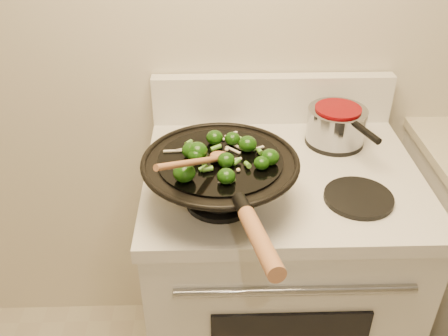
{
  "coord_description": "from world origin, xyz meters",
  "views": [
    {
      "loc": [
        -0.44,
        -0.01,
        1.7
      ],
      "look_at": [
        -0.41,
        1.02,
        1.03
      ],
      "focal_mm": 40.0,
      "sensor_mm": 36.0,
      "label": 1
    }
  ],
  "objects": [
    {
      "name": "stove",
      "position": [
        -0.24,
        1.17,
        0.47
      ],
      "size": [
        0.78,
        0.67,
        1.08
      ],
      "color": "white",
      "rests_on": "ground"
    },
    {
      "name": "wok",
      "position": [
        -0.42,
        1.02,
        1.0
      ],
      "size": [
        0.39,
        0.65,
        0.19
      ],
      "color": "black",
      "rests_on": "stove"
    },
    {
      "name": "stirfry",
      "position": [
        -0.42,
        1.01,
        1.07
      ],
      "size": [
        0.28,
        0.26,
        0.05
      ],
      "color": "#133909",
      "rests_on": "wok"
    },
    {
      "name": "wooden_spoon",
      "position": [
        -0.45,
        0.96,
        1.09
      ],
      "size": [
        0.18,
        0.23,
        0.11
      ],
      "color": "#A1673F",
      "rests_on": "wok"
    },
    {
      "name": "saucepan",
      "position": [
        -0.06,
        1.32,
        0.99
      ],
      "size": [
        0.18,
        0.28,
        0.11
      ],
      "color": "#94969C",
      "rests_on": "stove"
    }
  ]
}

